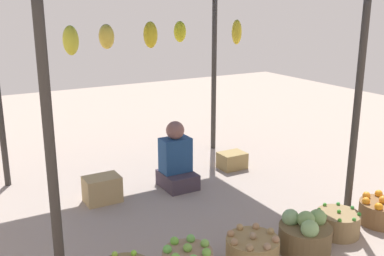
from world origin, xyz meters
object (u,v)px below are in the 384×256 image
Objects in this scene: basket_cabbages at (305,235)px; basket_green_chilies at (338,223)px; vendor_person at (176,162)px; basket_potatoes at (252,252)px; basket_oranges at (381,212)px; wooden_crate_near_vendor at (232,160)px; wooden_crate_stacked_rear at (102,189)px.

basket_cabbages is 0.48m from basket_green_chilies.
basket_potatoes is at bearing -97.85° from vendor_person.
basket_potatoes is (-0.25, -1.78, -0.17)m from vendor_person.
basket_oranges is at bearing -0.56° from basket_potatoes.
basket_potatoes is 0.96× the size of basket_cabbages.
basket_green_chilies is 0.93× the size of basket_oranges.
vendor_person reaches higher than wooden_crate_near_vendor.
basket_potatoes is at bearing 179.44° from basket_oranges.
basket_cabbages reaches higher than wooden_crate_stacked_rear.
basket_cabbages is 2.18m from wooden_crate_stacked_rear.
vendor_person is at bearing 113.58° from basket_green_chilies.
basket_oranges is at bearing -39.65° from wooden_crate_stacked_rear.
basket_cabbages reaches higher than basket_oranges.
wooden_crate_stacked_rear is (-1.18, 1.84, -0.01)m from basket_cabbages.
wooden_crate_near_vendor is (-0.40, 1.97, -0.01)m from basket_oranges.
wooden_crate_stacked_rear is (-1.65, 1.77, 0.03)m from basket_green_chilies.
vendor_person is at bearing 82.15° from basket_potatoes.
wooden_crate_near_vendor is at bearing 59.50° from basket_potatoes.
basket_oranges is at bearing 1.20° from basket_cabbages.
basket_cabbages reaches higher than basket_potatoes.
basket_oranges is 2.85m from wooden_crate_stacked_rear.
vendor_person is at bearing 125.96° from basket_oranges.
basket_green_chilies is 0.54m from basket_oranges.
basket_oranges is (1.30, -1.80, -0.18)m from vendor_person.
basket_potatoes is 1.14× the size of wooden_crate_stacked_rear.
basket_cabbages reaches higher than basket_green_chilies.
wooden_crate_near_vendor is 1.80m from wooden_crate_stacked_rear.
basket_potatoes reaches higher than basket_oranges.
basket_oranges is 2.01m from wooden_crate_near_vendor.
wooden_crate_stacked_rear reaches higher than basket_oranges.
basket_potatoes is at bearing -120.50° from wooden_crate_near_vendor.
vendor_person is 1.92m from basket_green_chilies.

